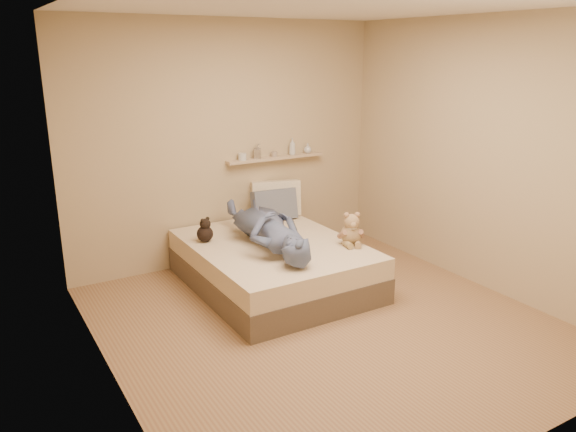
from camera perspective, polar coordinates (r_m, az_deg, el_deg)
room at (r=4.53m, az=4.24°, el=4.06°), size 3.80×3.80×3.80m
bed at (r=5.60m, az=-1.48°, el=-4.96°), size 1.50×1.90×0.45m
game_console at (r=4.93m, az=0.82°, el=-3.05°), size 0.20×0.10×0.07m
teddy_bear at (r=5.46m, az=6.45°, el=-1.56°), size 0.27×0.27×0.33m
dark_plush at (r=5.59m, az=-8.43°, el=-1.55°), size 0.16×0.16×0.25m
pillow_cream at (r=6.39m, az=-1.25°, el=1.80°), size 0.59×0.37×0.42m
pillow_grey at (r=6.23m, az=-1.41°, el=1.13°), size 0.51×0.25×0.36m
person at (r=5.40m, az=-2.04°, el=-1.17°), size 0.75×1.59×0.37m
wall_shelf at (r=6.38m, az=-1.25°, el=5.92°), size 1.20×0.12×0.03m
shelf_bottles at (r=6.38m, az=-0.92°, el=6.71°), size 0.94×0.10×0.19m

